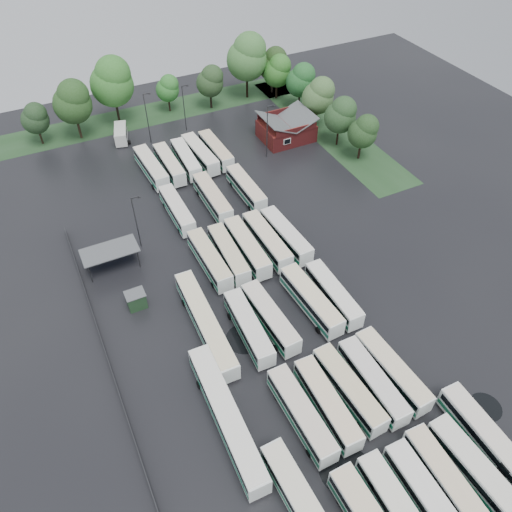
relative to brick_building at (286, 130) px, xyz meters
name	(u,v)px	position (x,y,z in m)	size (l,w,h in m)	color
ground	(282,330)	(-24.00, -42.77, -1.87)	(160.00, 160.00, 0.00)	black
brick_building	(286,130)	(0.00, 0.00, 0.00)	(10.07, 8.60, 5.39)	maroon
wash_shed	(109,251)	(-41.20, -20.74, 1.12)	(8.20, 4.20, 3.58)	#2D2D30
utility_hut	(136,300)	(-40.20, -30.17, -0.55)	(2.70, 2.20, 2.62)	#1A361C
grass_strip_north	(150,114)	(-22.00, 22.03, -1.86)	(80.00, 10.00, 0.01)	#1E3D1E
grass_strip_east	(327,127)	(10.00, 0.03, -1.86)	(10.00, 50.00, 0.01)	#1E3D1E
west_fence	(102,343)	(-46.20, -34.77, -1.27)	(0.10, 50.00, 1.20)	#2D2D30
bus_r0c2	(428,500)	(-21.81, -68.99, -0.06)	(2.75, 11.86, 3.29)	white
bus_r0c3	(447,483)	(-18.93, -68.48, -0.07)	(2.92, 11.79, 3.26)	white
bus_r0c4	(476,472)	(-15.53, -68.99, -0.01)	(3.03, 12.20, 3.37)	white
bus_r1c0	(301,414)	(-28.45, -55.37, -0.04)	(2.65, 11.93, 3.31)	white
bus_r1c1	(327,403)	(-25.14, -55.52, -0.08)	(2.77, 11.73, 3.25)	white
bus_r1c2	(349,389)	(-21.86, -55.04, -0.07)	(3.00, 11.81, 3.26)	white
bus_r1c3	(372,381)	(-18.73, -55.42, -0.09)	(2.58, 11.65, 3.24)	white
bus_r1c4	(392,370)	(-15.76, -55.25, -0.06)	(3.04, 11.87, 3.28)	white
bus_r2c0	(249,327)	(-28.46, -41.71, -0.07)	(3.01, 11.82, 3.26)	white
bus_r2c1	(270,318)	(-25.21, -41.51, -0.05)	(3.03, 11.95, 3.30)	white
bus_r2c3	(311,300)	(-18.81, -41.31, 0.01)	(3.18, 12.35, 3.41)	white
bus_r2c4	(333,294)	(-15.43, -41.67, -0.10)	(2.56, 11.59, 3.22)	white
bus_r3c0	(210,259)	(-28.21, -27.74, -0.05)	(2.68, 11.88, 3.30)	white
bus_r3c1	(229,254)	(-25.15, -27.87, -0.08)	(2.93, 11.74, 3.24)	white
bus_r3c2	(247,247)	(-22.09, -27.87, 0.01)	(2.81, 12.29, 3.41)	white
bus_r3c3	(267,241)	(-18.67, -27.84, 0.00)	(2.69, 12.20, 3.39)	white
bus_r3c4	(286,235)	(-15.46, -28.06, -0.02)	(3.09, 12.16, 3.36)	white
bus_r4c0	(177,210)	(-28.53, -14.42, -0.10)	(2.48, 11.57, 3.22)	white
bus_r4c2	(213,198)	(-22.06, -14.18, 0.01)	(2.72, 12.26, 3.41)	white
bus_r4c4	(246,188)	(-15.68, -14.03, -0.08)	(2.55, 11.68, 3.25)	white
bus_r5c0	(151,167)	(-28.59, -0.72, 0.00)	(3.10, 12.30, 3.40)	white
bus_r5c1	(169,164)	(-25.21, -1.02, -0.08)	(2.50, 11.65, 3.24)	white
bus_r5c2	(186,159)	(-21.86, -0.88, -0.08)	(2.96, 11.73, 3.24)	white
bus_r5c3	(200,154)	(-18.86, -0.49, -0.01)	(3.15, 12.24, 3.38)	white
bus_r5c4	(216,150)	(-15.66, -0.47, -0.08)	(2.68, 11.73, 3.25)	white
artic_bus_west_b	(206,323)	(-33.25, -38.58, -0.05)	(2.94, 17.70, 3.27)	white
artic_bus_west_c	(227,416)	(-36.11, -51.91, 0.01)	(3.11, 18.34, 3.39)	white
artic_bus_east	(504,460)	(-11.92, -69.31, -0.04)	(2.78, 17.81, 3.30)	white
minibus	(121,133)	(-30.27, 14.19, -0.35)	(3.88, 6.66, 2.74)	silver
tree_north_0	(35,118)	(-44.83, 19.90, 3.81)	(5.33, 5.33, 8.82)	#2C2216
tree_north_1	(73,101)	(-37.30, 18.74, 6.13)	(7.50, 7.50, 12.43)	#34281A
tree_north_2	(112,81)	(-28.63, 21.16, 7.46)	(8.75, 8.75, 14.49)	black
tree_north_3	(168,88)	(-17.25, 21.55, 3.44)	(4.98, 4.98, 8.25)	black
tree_north_4	(211,81)	(-8.45, 18.80, 4.38)	(5.87, 5.87, 9.72)	black
tree_north_5	(248,56)	(0.95, 19.84, 7.60)	(8.88, 8.88, 14.71)	black
tree_north_6	(273,63)	(7.24, 19.64, 4.95)	(6.40, 6.40, 10.60)	black
tree_east_0	(364,131)	(9.29, -12.76, 4.02)	(5.53, 5.53, 9.15)	black
tree_east_1	(341,115)	(8.22, -6.61, 4.69)	(6.15, 6.15, 10.18)	black
tree_east_2	(319,95)	(8.19, 1.55, 5.05)	(6.49, 6.49, 10.76)	black
tree_east_3	(301,80)	(8.92, 9.91, 4.76)	(6.22, 6.22, 10.30)	black
tree_east_4	(278,70)	(6.68, 16.41, 4.68)	(6.14, 6.14, 10.17)	black
lamp_post_ne	(268,128)	(-6.49, -4.32, 4.29)	(1.63, 0.32, 10.61)	#2D2D30
lamp_post_nw	(136,219)	(-35.98, -18.39, 3.66)	(1.47, 0.29, 9.52)	#2D2D30
lamp_post_back_w	(147,115)	(-25.10, 10.76, 4.18)	(1.60, 0.31, 10.42)	#2D2D30
lamp_post_back_e	(184,105)	(-16.96, 12.21, 3.76)	(1.49, 0.29, 9.69)	#2D2D30
puddle_0	(345,470)	(-26.88, -62.26, -1.86)	(5.74, 5.74, 0.01)	black
puddle_1	(446,434)	(-14.45, -63.91, -1.86)	(2.64, 2.64, 0.01)	black
puddle_2	(245,339)	(-29.15, -41.87, -1.86)	(5.04, 5.04, 0.01)	black
puddle_3	(317,312)	(-18.20, -42.14, -1.86)	(3.62, 3.62, 0.01)	black
puddle_4	(485,407)	(-7.96, -63.39, -1.86)	(3.86, 3.86, 0.01)	black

